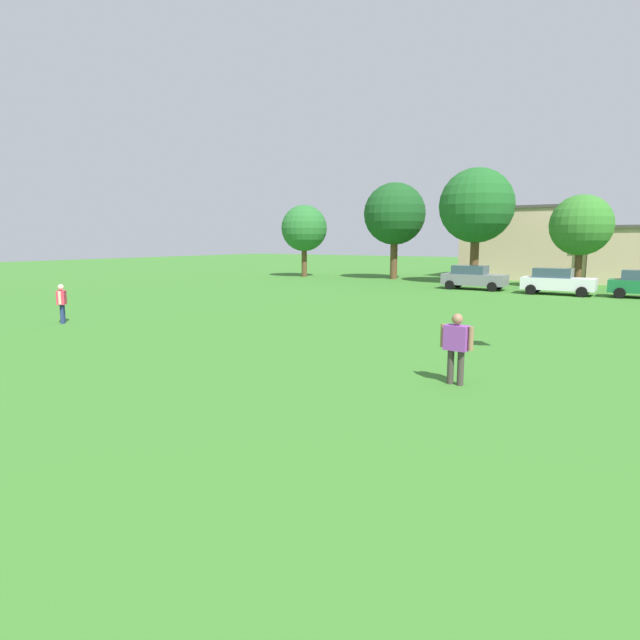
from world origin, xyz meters
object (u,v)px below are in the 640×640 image
tree_center_left (476,206)px  tree_far_left (304,228)px  bystander_midfield (62,300)px  tree_center_right (581,226)px  parked_car_white_1 (557,281)px  adult_bystander (456,343)px  parked_car_gray_0 (473,277)px  tree_left (395,214)px

tree_center_left → tree_far_left: bearing=-179.0°
tree_far_left → tree_center_left: size_ratio=0.74×
tree_center_left → bystander_midfield: bearing=-105.9°
bystander_midfield → tree_center_right: size_ratio=0.25×
parked_car_white_1 → tree_far_left: (-22.95, 5.18, 3.65)m
bystander_midfield → tree_far_left: (-7.64, 29.00, 3.54)m
parked_car_white_1 → tree_far_left: bearing=167.3°
bystander_midfield → parked_car_white_1: bearing=100.6°
adult_bystander → tree_far_left: 38.47m
parked_car_white_1 → tree_center_right: (0.55, 5.03, 3.58)m
adult_bystander → parked_car_gray_0: bearing=-69.6°
tree_far_left → tree_left: 8.65m
adult_bystander → parked_car_white_1: size_ratio=0.40×
parked_car_white_1 → tree_left: (-14.57, 6.99, 4.82)m
tree_center_right → tree_left: bearing=172.6°
parked_car_gray_0 → tree_left: tree_left is taller
tree_left → adult_bystander: bearing=-62.7°
parked_car_gray_0 → tree_center_right: tree_center_right is taller
parked_car_white_1 → parked_car_gray_0: bearing=172.9°
adult_bystander → tree_center_left: size_ratio=0.19×
parked_car_white_1 → tree_center_right: bearing=83.8°
parked_car_gray_0 → parked_car_white_1: size_ratio=1.00×
parked_car_white_1 → tree_left: 16.86m
parked_car_white_1 → tree_left: tree_left is taller
adult_bystander → parked_car_white_1: 24.32m
adult_bystander → tree_left: 35.49m
tree_far_left → tree_left: size_ratio=0.79×
bystander_midfield → parked_car_white_1: (15.31, 23.82, -0.11)m
tree_left → tree_center_left: tree_center_left is taller
adult_bystander → tree_left: bearing=-58.2°
tree_center_right → tree_center_left: bearing=176.8°
adult_bystander → bystander_midfield: adult_bystander is taller
tree_center_left → adult_bystander: bearing=-74.0°
adult_bystander → bystander_midfield: (-16.87, 0.45, -0.06)m
parked_car_gray_0 → tree_far_left: (-17.41, 4.48, 3.65)m
parked_car_gray_0 → tree_left: 12.02m
tree_left → tree_center_left: size_ratio=0.94×
tree_left → parked_car_gray_0: bearing=-34.9°
parked_car_white_1 → tree_center_left: (-6.95, 5.45, 5.19)m
tree_left → tree_far_left: bearing=-167.8°
adult_bystander → tree_far_left: size_ratio=0.26×
bystander_midfield → tree_left: (0.74, 30.81, 4.71)m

